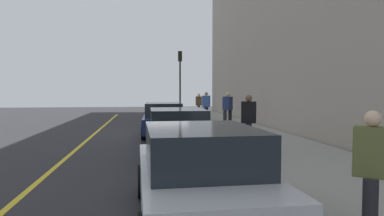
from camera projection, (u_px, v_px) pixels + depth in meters
name	position (u px, v px, depth m)	size (l,w,h in m)	color
ground_plane	(162.00, 134.00, 16.44)	(56.00, 56.00, 0.00)	#28282B
sidewalk	(229.00, 131.00, 16.88)	(28.00, 4.60, 0.15)	gray
lane_stripe_centre	(94.00, 135.00, 16.00)	(28.00, 0.14, 0.01)	gold
snow_bank_curb	(183.00, 140.00, 13.50)	(4.46, 0.56, 0.22)	white
parked_car_silver	(199.00, 174.00, 5.31)	(4.23, 1.97, 1.51)	black
parked_car_green	(177.00, 133.00, 10.45)	(4.20, 1.91, 1.51)	black
parked_car_navy	(163.00, 119.00, 15.76)	(4.84, 2.02, 1.51)	black
pedestrian_olive_coat	(371.00, 169.00, 4.51)	(0.50, 0.52, 1.65)	black
pedestrian_brown_coat	(199.00, 104.00, 25.65)	(0.56, 0.51, 1.71)	black
pedestrian_black_coat	(248.00, 120.00, 11.32)	(0.58, 0.54, 1.79)	black
pedestrian_blue_coat	(206.00, 105.00, 22.33)	(0.58, 0.57, 1.83)	black
pedestrian_navy_coat	(228.00, 108.00, 18.74)	(0.58, 0.54, 1.83)	black
traffic_light_pole	(180.00, 73.00, 23.81)	(0.35, 0.26, 4.67)	#2D2D19
rolling_suitcase	(203.00, 115.00, 22.88)	(0.34, 0.22, 0.89)	#191E38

